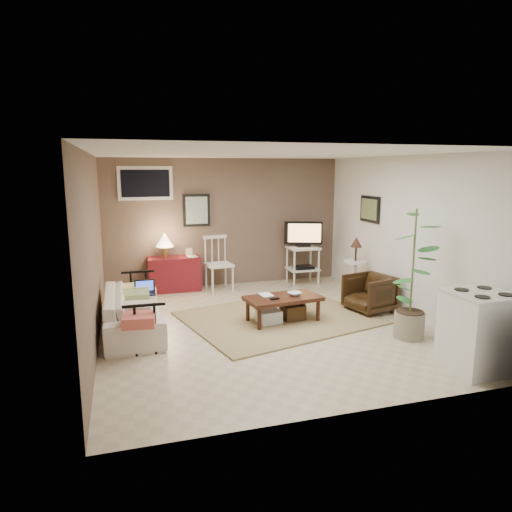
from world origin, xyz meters
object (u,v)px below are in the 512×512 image
object	(u,v)px
coffee_table	(282,307)
sofa	(133,304)
side_table	(356,260)
armchair	(369,292)
potted_plant	(413,269)
stove	(480,331)
spindle_chair	(219,265)
tv_stand	(303,251)
red_console	(173,271)

from	to	relation	value
coffee_table	sofa	size ratio (longest dim) A/B	0.60
coffee_table	sofa	world-z (taller)	sofa
coffee_table	side_table	xyz separation A→B (m)	(1.66, 0.92, 0.43)
coffee_table	armchair	xyz separation A→B (m)	(1.47, 0.10, 0.09)
coffee_table	side_table	size ratio (longest dim) A/B	1.08
side_table	armchair	xyz separation A→B (m)	(-0.19, -0.82, -0.33)
potted_plant	stove	distance (m)	1.17
spindle_chair	tv_stand	bearing A→B (deg)	-0.79
coffee_table	side_table	world-z (taller)	side_table
armchair	stove	distance (m)	2.22
sofa	stove	size ratio (longest dim) A/B	2.12
coffee_table	tv_stand	size ratio (longest dim) A/B	0.94
red_console	spindle_chair	world-z (taller)	red_console
potted_plant	coffee_table	bearing A→B (deg)	143.11
tv_stand	potted_plant	bearing A→B (deg)	-85.43
tv_stand	potted_plant	world-z (taller)	potted_plant
spindle_chair	coffee_table	bearing A→B (deg)	-76.31
coffee_table	tv_stand	distance (m)	2.39
sofa	stove	bearing A→B (deg)	-123.27
coffee_table	sofa	distance (m)	2.11
potted_plant	side_table	bearing A→B (deg)	82.37
red_console	stove	bearing A→B (deg)	-56.73
red_console	spindle_chair	size ratio (longest dim) A/B	1.09
side_table	stove	world-z (taller)	side_table
red_console	armchair	distance (m)	3.51
red_console	potted_plant	world-z (taller)	potted_plant
sofa	side_table	bearing A→B (deg)	-80.01
tv_stand	stove	world-z (taller)	tv_stand
coffee_table	stove	bearing A→B (deg)	-53.94
spindle_chair	tv_stand	world-z (taller)	tv_stand
tv_stand	armchair	bearing A→B (deg)	-80.68
coffee_table	armchair	bearing A→B (deg)	3.82
coffee_table	spindle_chair	world-z (taller)	spindle_chair
side_table	spindle_chair	bearing A→B (deg)	152.09
stove	sofa	bearing A→B (deg)	146.73
coffee_table	spindle_chair	size ratio (longest dim) A/B	1.14
spindle_chair	side_table	world-z (taller)	side_table
sofa	stove	distance (m)	4.33
coffee_table	stove	world-z (taller)	stove
spindle_chair	armchair	distance (m)	2.80
side_table	potted_plant	distance (m)	2.01
side_table	coffee_table	bearing A→B (deg)	-150.99
coffee_table	potted_plant	bearing A→B (deg)	-36.89
sofa	armchair	world-z (taller)	sofa
red_console	stove	size ratio (longest dim) A/B	1.21
spindle_chair	side_table	bearing A→B (deg)	-27.91
spindle_chair	potted_plant	xyz separation A→B (m)	(1.90, -3.12, 0.46)
spindle_chair	armchair	size ratio (longest dim) A/B	1.55
side_table	potted_plant	xyz separation A→B (m)	(-0.26, -1.97, 0.27)
sofa	red_console	distance (m)	2.12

